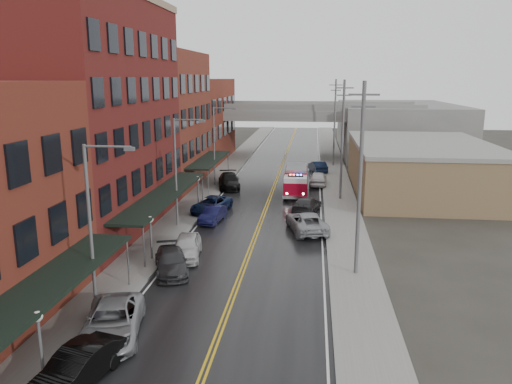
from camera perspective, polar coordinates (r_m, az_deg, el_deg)
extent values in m
cube|color=black|center=(46.89, 1.06, -2.09)|extent=(11.00, 160.00, 0.02)
cube|color=slate|center=(48.10, -7.63, -1.74)|extent=(3.00, 160.00, 0.15)
cube|color=slate|center=(46.77, 10.00, -2.25)|extent=(3.00, 160.00, 0.15)
cube|color=gray|center=(47.73, -5.71, -1.81)|extent=(0.30, 160.00, 0.15)
cube|color=gray|center=(46.69, 7.98, -2.20)|extent=(0.30, 160.00, 0.15)
cube|color=maroon|center=(42.08, -18.39, 7.97)|extent=(9.00, 20.00, 18.00)
cube|color=maroon|center=(58.49, -11.10, 8.12)|extent=(9.00, 15.00, 15.00)
cube|color=maroon|center=(75.43, -7.03, 8.14)|extent=(9.00, 20.00, 12.00)
cube|color=olive|center=(57.13, 18.29, 2.53)|extent=(14.00, 22.00, 5.00)
cube|color=slate|center=(86.56, 15.76, 7.03)|extent=(18.00, 30.00, 8.00)
cube|color=black|center=(24.24, -23.65, -10.42)|extent=(2.60, 16.00, 0.18)
cylinder|color=slate|center=(30.65, -14.40, -7.85)|extent=(0.10, 0.10, 3.00)
cube|color=black|center=(40.91, -10.40, -0.23)|extent=(2.60, 18.00, 0.18)
cylinder|color=slate|center=(33.12, -12.69, -6.18)|extent=(0.10, 0.10, 3.00)
cylinder|color=slate|center=(49.06, -6.15, 0.30)|extent=(0.10, 0.10, 3.00)
cube|color=black|center=(57.56, -5.38, 3.71)|extent=(2.60, 13.00, 0.18)
cylinder|color=slate|center=(51.73, -5.48, 0.97)|extent=(0.10, 0.10, 3.00)
cylinder|color=slate|center=(63.50, -3.20, 3.24)|extent=(0.10, 0.10, 3.00)
cylinder|color=#59595B|center=(22.86, -23.36, -16.30)|extent=(0.14, 0.14, 2.80)
sphere|color=silver|center=(22.19, -23.71, -12.90)|extent=(0.44, 0.44, 0.44)
cylinder|color=#59595B|center=(34.59, -11.89, -5.48)|extent=(0.14, 0.14, 2.80)
sphere|color=silver|center=(34.16, -12.01, -3.09)|extent=(0.44, 0.44, 0.44)
cylinder|color=#59595B|center=(47.57, -6.63, -0.23)|extent=(0.14, 0.14, 2.80)
sphere|color=silver|center=(47.25, -6.68, 1.54)|extent=(0.44, 0.44, 0.44)
cylinder|color=#59595B|center=(26.74, -18.39, -4.40)|extent=(0.18, 0.18, 9.00)
cylinder|color=#59595B|center=(25.33, -16.62, 5.00)|extent=(2.40, 0.12, 0.12)
cube|color=#59595B|center=(24.94, -14.27, 4.79)|extent=(0.50, 0.22, 0.18)
cylinder|color=#59595B|center=(41.35, -9.16, 2.08)|extent=(0.18, 0.18, 9.00)
cylinder|color=#59595B|center=(40.45, -7.73, 8.19)|extent=(2.40, 0.12, 0.12)
cube|color=#59595B|center=(40.20, -6.19, 8.06)|extent=(0.50, 0.22, 0.18)
cylinder|color=#59595B|center=(56.71, -4.82, 5.12)|extent=(0.18, 0.18, 9.00)
cylinder|color=#59595B|center=(56.06, -3.68, 9.57)|extent=(2.40, 0.12, 0.12)
cube|color=#59595B|center=(55.88, -2.56, 9.47)|extent=(0.50, 0.22, 0.18)
cylinder|color=#59595B|center=(30.84, 11.79, 1.13)|extent=(0.24, 0.24, 12.00)
cube|color=#59595B|center=(30.23, 12.25, 10.82)|extent=(1.80, 0.12, 0.12)
cube|color=#59595B|center=(30.26, 12.18, 9.50)|extent=(1.40, 0.12, 0.12)
cylinder|color=#59595B|center=(50.54, 9.84, 5.74)|extent=(0.24, 0.24, 12.00)
cube|color=#59595B|center=(50.17, 10.07, 11.64)|extent=(1.80, 0.12, 0.12)
cube|color=#59595B|center=(50.19, 10.04, 10.84)|extent=(1.40, 0.12, 0.12)
cylinder|color=#59595B|center=(70.41, 8.97, 7.75)|extent=(0.24, 0.24, 12.00)
cube|color=#59595B|center=(70.15, 9.12, 11.98)|extent=(1.80, 0.12, 0.12)
cube|color=#59595B|center=(70.16, 9.10, 11.41)|extent=(1.40, 0.12, 0.12)
cube|color=slate|center=(77.39, 3.40, 8.89)|extent=(40.00, 10.00, 1.50)
cube|color=slate|center=(79.12, -4.66, 6.23)|extent=(1.60, 8.00, 6.00)
cube|color=slate|center=(77.91, 11.51, 5.91)|extent=(1.60, 8.00, 6.00)
cube|color=maroon|center=(54.48, 4.64, 1.58)|extent=(2.46, 5.30, 2.01)
cube|color=maroon|center=(50.87, 4.53, 0.44)|extent=(2.43, 2.52, 1.44)
cube|color=silver|center=(50.68, 4.55, 1.50)|extent=(2.30, 2.33, 0.48)
cube|color=black|center=(51.00, 4.54, 0.81)|extent=(2.44, 1.56, 0.77)
cube|color=slate|center=(54.26, 4.66, 2.78)|extent=(2.21, 4.92, 0.29)
cube|color=black|center=(50.62, 4.55, 1.85)|extent=(1.54, 0.29, 0.13)
sphere|color=#FF0C0C|center=(50.62, 3.96, 1.95)|extent=(0.19, 0.19, 0.19)
sphere|color=#1933FF|center=(50.59, 5.15, 1.93)|extent=(0.19, 0.19, 0.19)
cylinder|color=black|center=(50.98, 3.33, -0.34)|extent=(0.96, 0.35, 0.96)
cylinder|color=black|center=(50.93, 5.70, -0.40)|extent=(0.96, 0.35, 0.96)
cylinder|color=black|center=(54.25, 3.49, 0.47)|extent=(0.96, 0.35, 0.96)
cylinder|color=black|center=(54.20, 5.72, 0.42)|extent=(0.96, 0.35, 0.96)
cylinder|color=black|center=(56.59, 3.60, 0.99)|extent=(0.96, 0.35, 0.96)
cylinder|color=black|center=(56.55, 5.74, 0.94)|extent=(0.96, 0.35, 0.96)
imported|color=black|center=(22.49, -19.75, -18.35)|extent=(2.68, 4.89, 1.53)
imported|color=gray|center=(25.54, -16.11, -14.05)|extent=(3.86, 6.14, 1.58)
imported|color=#2B2B2E|center=(32.58, -9.68, -7.84)|extent=(3.46, 5.27, 1.42)
imported|color=#BCBCBC|center=(34.90, -7.94, -6.21)|extent=(2.53, 4.88, 1.59)
imported|color=#0E0F34|center=(43.13, -4.99, -2.57)|extent=(1.90, 4.23, 1.35)
imported|color=#111E42|center=(46.28, -5.13, -1.45)|extent=(3.65, 5.59, 1.43)
imported|color=black|center=(56.23, -3.11, 1.28)|extent=(3.44, 6.06, 1.66)
imported|color=#94969B|center=(40.51, 5.80, -3.43)|extent=(3.95, 6.21, 1.60)
imported|color=#242426|center=(46.32, 5.79, -1.45)|extent=(3.00, 5.22, 1.42)
imported|color=silver|center=(58.00, 7.12, 1.54)|extent=(2.10, 4.83, 1.62)
imported|color=black|center=(66.16, 7.07, 2.90)|extent=(2.67, 4.83, 1.51)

